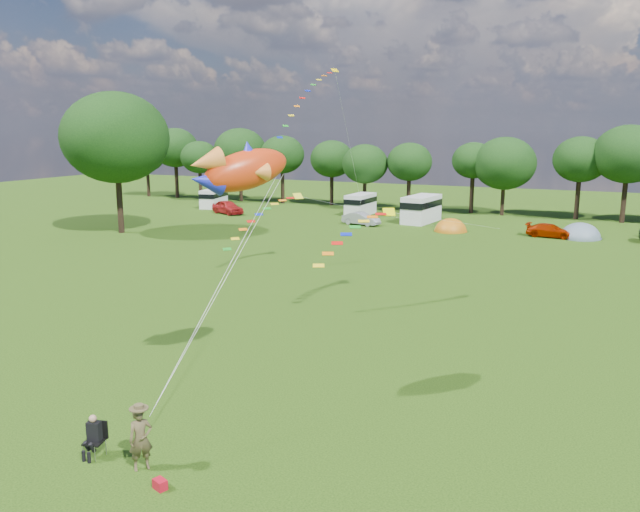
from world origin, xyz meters
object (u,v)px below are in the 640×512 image
at_px(tent_greyblue, 580,238).
at_px(campervan_a, 214,198).
at_px(car_a, 228,207).
at_px(camp_chair, 95,431).
at_px(car_b, 361,219).
at_px(big_tree, 116,138).
at_px(fish_kite, 239,170).
at_px(campervan_b, 361,204).
at_px(car_c, 550,231).
at_px(campervan_c, 421,208).
at_px(tent_orange, 450,231).
at_px(kite_flyer, 141,439).

bearing_deg(tent_greyblue, campervan_a, 173.31).
xyz_separation_m(car_a, campervan_a, (-4.88, 4.44, 0.45)).
bearing_deg(camp_chair, car_b, 86.69).
xyz_separation_m(big_tree, car_b, (19.43, 13.99, -8.36)).
bearing_deg(car_a, fish_kite, -121.85).
bearing_deg(campervan_b, big_tree, 144.35).
xyz_separation_m(car_c, campervan_c, (-13.37, 4.29, 0.91)).
height_order(car_c, fish_kite, fish_kite).
distance_m(car_c, camp_chair, 48.23).
bearing_deg(tent_orange, fish_kite, -88.32).
bearing_deg(big_tree, campervan_b, 51.86).
bearing_deg(campervan_b, kite_flyer, -163.61).
distance_m(campervan_a, kite_flyer, 62.45).
xyz_separation_m(car_a, campervan_c, (22.48, 2.89, 0.74)).
height_order(car_c, tent_greyblue, tent_greyblue).
relative_size(tent_orange, kite_flyer, 1.85).
height_order(tent_greyblue, kite_flyer, kite_flyer).
xyz_separation_m(car_c, kite_flyer, (-7.89, -47.27, 0.33)).
relative_size(car_b, tent_greyblue, 0.91).
bearing_deg(campervan_c, campervan_a, 94.01).
bearing_deg(kite_flyer, car_b, 53.08).
height_order(tent_greyblue, fish_kite, fish_kite).
bearing_deg(tent_orange, car_c, 2.46).
xyz_separation_m(campervan_a, campervan_c, (27.36, -1.55, 0.29)).
distance_m(campervan_a, campervan_c, 27.40).
bearing_deg(fish_kite, campervan_a, 67.43).
xyz_separation_m(car_a, camp_chair, (26.16, -48.66, 0.03)).
bearing_deg(fish_kite, tent_orange, 34.29).
relative_size(campervan_b, kite_flyer, 2.64).
relative_size(big_tree, fish_kite, 3.39).
distance_m(campervan_a, fish_kite, 57.89).
height_order(car_a, tent_greyblue, car_a).
xyz_separation_m(tent_orange, tent_greyblue, (11.70, 1.16, -0.00)).
height_order(car_b, car_c, car_b).
bearing_deg(campervan_b, campervan_a, 95.94).
xyz_separation_m(campervan_b, kite_flyer, (13.43, -54.29, -0.35)).
xyz_separation_m(tent_greyblue, fish_kite, (-10.50, -42.08, 8.45)).
distance_m(campervan_a, camp_chair, 61.51).
bearing_deg(car_a, campervan_a, 72.70).
height_order(campervan_a, kite_flyer, campervan_a).
bearing_deg(campervan_b, camp_chair, -165.41).
bearing_deg(tent_greyblue, fish_kite, -104.01).
height_order(car_a, fish_kite, fish_kite).
xyz_separation_m(car_c, campervan_b, (-21.32, 7.01, 0.68)).
bearing_deg(kite_flyer, tent_greyblue, 28.06).
height_order(campervan_c, tent_greyblue, campervan_c).
bearing_deg(car_c, campervan_c, 78.66).
xyz_separation_m(big_tree, tent_orange, (28.83, 13.79, -9.00)).
xyz_separation_m(big_tree, campervan_b, (16.65, 21.20, -7.71)).
bearing_deg(campervan_b, tent_orange, -118.81).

